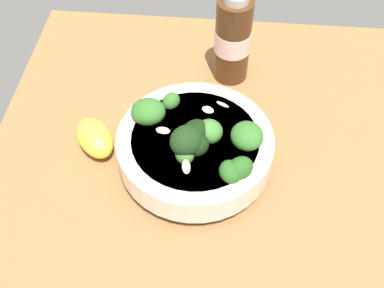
% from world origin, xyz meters
% --- Properties ---
extents(ground_plane, '(0.66, 0.66, 0.04)m').
position_xyz_m(ground_plane, '(0.00, 0.00, -0.02)').
color(ground_plane, brown).
extents(bowl_of_broccoli, '(0.21, 0.21, 0.10)m').
position_xyz_m(bowl_of_broccoli, '(-0.03, 0.00, 0.04)').
color(bowl_of_broccoli, silver).
rests_on(bowl_of_broccoli, ground_plane).
extents(lemon_wedge, '(0.08, 0.08, 0.04)m').
position_xyz_m(lemon_wedge, '(-0.18, 0.02, 0.02)').
color(lemon_wedge, yellow).
rests_on(lemon_wedge, ground_plane).
extents(bottle_tall, '(0.06, 0.06, 0.15)m').
position_xyz_m(bottle_tall, '(0.01, 0.19, 0.07)').
color(bottle_tall, '#472814').
rests_on(bottle_tall, ground_plane).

